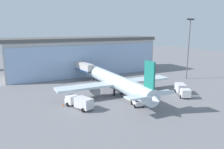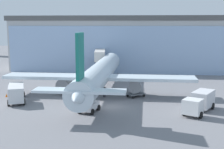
{
  "view_description": "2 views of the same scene",
  "coord_description": "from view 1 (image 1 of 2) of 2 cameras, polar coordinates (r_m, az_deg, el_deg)",
  "views": [
    {
      "loc": [
        -29.61,
        -41.32,
        17.21
      ],
      "look_at": [
        -1.65,
        10.75,
        4.57
      ],
      "focal_mm": 35.0,
      "sensor_mm": 36.0,
      "label": 1
    },
    {
      "loc": [
        3.75,
        -43.43,
        11.89
      ],
      "look_at": [
        -0.25,
        8.01,
        3.4
      ],
      "focal_mm": 50.0,
      "sensor_mm": 36.0,
      "label": 2
    }
  ],
  "objects": [
    {
      "name": "fuel_truck",
      "position": [
        59.87,
        17.83,
        -3.77
      ],
      "size": [
        5.5,
        7.44,
        2.65
      ],
      "rotation": [
        0.0,
        0.0,
        4.2
      ],
      "color": "silver",
      "rests_on": "ground"
    },
    {
      "name": "ground",
      "position": [
        53.67,
        7.05,
        -6.73
      ],
      "size": [
        240.0,
        240.0,
        0.0
      ],
      "primitive_type": "plane",
      "color": "slate"
    },
    {
      "name": "catering_truck",
      "position": [
        48.38,
        -8.47,
        -7.06
      ],
      "size": [
        4.62,
        7.61,
        2.65
      ],
      "rotation": [
        0.0,
        0.0,
        1.93
      ],
      "color": "silver",
      "rests_on": "ground"
    },
    {
      "name": "airplane",
      "position": [
        58.13,
        0.61,
        -1.68
      ],
      "size": [
        31.72,
        38.83,
        10.82
      ],
      "rotation": [
        0.0,
        0.0,
        1.54
      ],
      "color": "silver",
      "rests_on": "ground"
    },
    {
      "name": "pushback_tug",
      "position": [
        49.64,
        6.67,
        -7.11
      ],
      "size": [
        2.86,
        3.55,
        2.3
      ],
      "rotation": [
        0.0,
        0.0,
        1.31
      ],
      "color": "silver",
      "rests_on": "ground"
    },
    {
      "name": "baggage_cart",
      "position": [
        60.58,
        6.51,
        -4.02
      ],
      "size": [
        3.2,
        2.96,
        1.5
      ],
      "rotation": [
        0.0,
        0.0,
        3.79
      ],
      "color": "slate",
      "rests_on": "ground"
    },
    {
      "name": "safety_cone_wingtip",
      "position": [
        50.64,
        -12.67,
        -7.77
      ],
      "size": [
        0.36,
        0.36,
        0.55
      ],
      "primitive_type": "cone",
      "color": "orange",
      "rests_on": "ground"
    },
    {
      "name": "apron_light_mast",
      "position": [
        78.02,
        19.4,
        7.48
      ],
      "size": [
        3.2,
        0.4,
        20.24
      ],
      "color": "#59595E",
      "rests_on": "ground"
    },
    {
      "name": "safety_cone_nose",
      "position": [
        52.91,
        4.29,
        -6.63
      ],
      "size": [
        0.36,
        0.36,
        0.55
      ],
      "primitive_type": "cone",
      "color": "orange",
      "rests_on": "ground"
    },
    {
      "name": "terminal_building",
      "position": [
        85.08,
        -7.68,
        4.98
      ],
      "size": [
        56.72,
        17.64,
        13.73
      ],
      "rotation": [
        0.0,
        0.0,
        -0.03
      ],
      "color": "#B2B2B2",
      "rests_on": "ground"
    },
    {
      "name": "jet_bridge",
      "position": [
        74.73,
        -8.22,
        2.23
      ],
      "size": [
        3.65,
        14.7,
        5.97
      ],
      "rotation": [
        0.0,
        0.0,
        1.67
      ],
      "color": "beige",
      "rests_on": "ground"
    }
  ]
}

